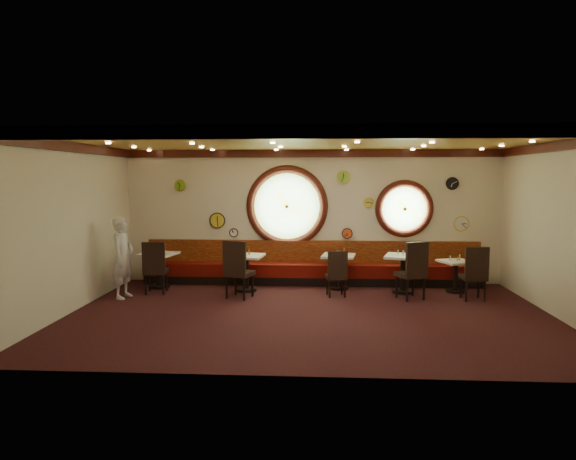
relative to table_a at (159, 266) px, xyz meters
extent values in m
cube|color=black|center=(3.52, -2.13, -0.51)|extent=(9.00, 6.00, 0.00)
cube|color=gold|center=(3.52, -2.13, 2.69)|extent=(9.00, 6.00, 0.02)
cube|color=beige|center=(3.52, 0.87, 1.09)|extent=(9.00, 0.02, 3.20)
cube|color=beige|center=(3.52, -5.13, 1.09)|extent=(9.00, 0.02, 3.20)
cube|color=beige|center=(-0.98, -2.13, 1.09)|extent=(0.02, 6.00, 3.20)
cube|color=beige|center=(8.02, -2.13, 1.09)|extent=(0.02, 6.00, 3.20)
cube|color=#39110A|center=(3.52, 0.82, 2.60)|extent=(9.00, 0.10, 0.18)
cube|color=#39110A|center=(3.52, -5.08, 2.60)|extent=(9.00, 0.10, 0.18)
cube|color=#39110A|center=(-0.93, -2.13, 2.60)|extent=(0.10, 6.00, 0.18)
cube|color=#39110A|center=(7.97, -2.13, 2.60)|extent=(0.10, 6.00, 0.18)
cube|color=black|center=(3.52, 0.59, -0.41)|extent=(8.00, 0.55, 0.20)
cube|color=#580B07|center=(3.52, 0.59, -0.16)|extent=(8.00, 0.55, 0.30)
cube|color=#5C0807|center=(3.52, 0.81, 0.24)|extent=(8.00, 0.10, 0.55)
cylinder|color=#82B66D|center=(2.92, 0.86, 1.34)|extent=(1.66, 0.02, 1.66)
torus|color=#39110A|center=(2.92, 0.85, 1.34)|extent=(1.98, 0.18, 1.98)
torus|color=yellow|center=(2.92, 0.82, 1.34)|extent=(1.61, 0.03, 1.61)
cylinder|color=#82B66D|center=(5.72, 0.86, 1.29)|extent=(1.10, 0.02, 1.10)
torus|color=#39110A|center=(5.72, 0.85, 1.29)|extent=(1.38, 0.18, 1.38)
torus|color=yellow|center=(5.72, 0.82, 1.29)|extent=(1.09, 0.03, 1.09)
cylinder|color=silver|center=(7.07, 0.83, 0.94)|extent=(0.34, 0.03, 0.34)
cylinder|color=#DF451A|center=(4.37, 0.83, 0.69)|extent=(0.24, 0.03, 0.24)
cylinder|color=black|center=(6.82, 0.83, 1.89)|extent=(0.28, 0.03, 0.28)
cylinder|color=gold|center=(1.22, 0.83, 0.99)|extent=(0.36, 0.03, 0.36)
cylinder|color=#94D041|center=(4.27, 0.83, 2.04)|extent=(0.30, 0.03, 0.30)
cylinder|color=white|center=(1.62, 0.83, 0.69)|extent=(0.20, 0.03, 0.20)
cylinder|color=#82C527|center=(0.32, 0.83, 1.84)|extent=(0.26, 0.03, 0.26)
cylinder|color=#CDCB44|center=(4.87, 0.83, 1.44)|extent=(0.22, 0.03, 0.22)
cylinder|color=black|center=(0.00, 0.00, -0.48)|extent=(0.46, 0.46, 0.06)
cylinder|color=black|center=(0.00, 0.00, -0.11)|extent=(0.13, 0.13, 0.74)
cube|color=white|center=(0.00, 0.00, 0.27)|extent=(0.88, 0.88, 0.05)
cylinder|color=black|center=(2.06, -0.23, -0.48)|extent=(0.47, 0.47, 0.06)
cylinder|color=black|center=(2.06, -0.23, -0.11)|extent=(0.13, 0.13, 0.74)
cube|color=white|center=(2.06, -0.23, 0.28)|extent=(0.83, 0.83, 0.05)
cylinder|color=black|center=(4.14, 0.10, -0.48)|extent=(0.45, 0.45, 0.06)
cylinder|color=black|center=(4.14, 0.10, -0.12)|extent=(0.12, 0.12, 0.72)
cube|color=white|center=(4.14, 0.10, 0.25)|extent=(0.82, 0.82, 0.05)
cylinder|color=black|center=(5.55, -0.22, -0.48)|extent=(0.48, 0.48, 0.07)
cylinder|color=black|center=(5.55, -0.22, -0.10)|extent=(0.13, 0.13, 0.77)
cube|color=white|center=(5.55, -0.22, 0.30)|extent=(0.94, 0.94, 0.05)
cylinder|color=black|center=(6.73, -0.09, -0.48)|extent=(0.41, 0.41, 0.06)
cylinder|color=black|center=(6.73, -0.09, -0.16)|extent=(0.11, 0.11, 0.65)
cube|color=white|center=(6.73, -0.09, 0.18)|extent=(0.83, 0.83, 0.05)
cube|color=black|center=(0.11, -0.55, -0.03)|extent=(0.54, 0.54, 0.08)
cube|color=black|center=(0.13, -0.76, 0.33)|extent=(0.49, 0.12, 0.63)
cube|color=black|center=(2.02, -0.87, 0.01)|extent=(0.66, 0.66, 0.09)
cube|color=black|center=(1.94, -1.09, 0.39)|extent=(0.51, 0.23, 0.68)
cube|color=black|center=(4.06, -0.61, -0.09)|extent=(0.48, 0.48, 0.07)
cube|color=black|center=(4.09, -0.79, 0.22)|extent=(0.42, 0.12, 0.55)
cube|color=black|center=(5.61, -0.77, 0.00)|extent=(0.68, 0.68, 0.09)
cube|color=black|center=(5.70, -0.98, 0.38)|extent=(0.50, 0.27, 0.67)
cube|color=black|center=(6.90, -0.78, -0.04)|extent=(0.49, 0.49, 0.08)
cube|color=black|center=(6.90, -0.99, 0.31)|extent=(0.48, 0.08, 0.62)
cylinder|color=silver|center=(-0.07, 0.01, 0.35)|extent=(0.04, 0.04, 0.11)
cylinder|color=silver|center=(1.95, -0.20, 0.35)|extent=(0.03, 0.03, 0.09)
cylinder|color=silver|center=(4.10, 0.12, 0.33)|extent=(0.04, 0.04, 0.10)
cylinder|color=silver|center=(5.44, -0.13, 0.38)|extent=(0.04, 0.04, 0.10)
cylinder|color=silver|center=(-0.01, -0.05, 0.35)|extent=(0.03, 0.03, 0.10)
cylinder|color=silver|center=(2.03, -0.20, 0.36)|extent=(0.04, 0.04, 0.11)
cylinder|color=silver|center=(4.14, 0.09, 0.33)|extent=(0.04, 0.04, 0.10)
cylinder|color=silver|center=(5.54, -0.26, 0.39)|extent=(0.04, 0.04, 0.11)
cylinder|color=yellow|center=(0.10, 0.06, 0.38)|extent=(0.05, 0.05, 0.16)
cylinder|color=gold|center=(2.13, -0.20, 0.38)|extent=(0.05, 0.05, 0.15)
cylinder|color=gold|center=(4.27, 0.16, 0.36)|extent=(0.05, 0.05, 0.16)
cylinder|color=orange|center=(5.70, -0.14, 0.41)|extent=(0.05, 0.05, 0.16)
cylinder|color=silver|center=(6.61, -0.04, 0.25)|extent=(0.04, 0.04, 0.11)
cylinder|color=silver|center=(6.74, -0.13, 0.25)|extent=(0.03, 0.03, 0.09)
cylinder|color=gold|center=(6.81, -0.04, 0.27)|extent=(0.04, 0.04, 0.14)
imported|color=silver|center=(-0.43, -1.04, 0.35)|extent=(0.48, 0.67, 1.72)
camera|label=1|loc=(3.67, -11.49, 2.04)|focal=32.00mm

